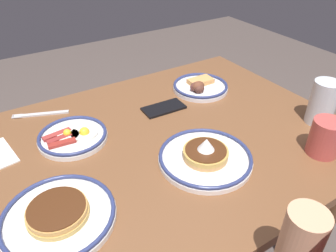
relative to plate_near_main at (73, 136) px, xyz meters
name	(u,v)px	position (x,y,z in m)	size (l,w,h in m)	color
dining_table	(152,173)	(-0.19, 0.14, -0.13)	(1.21, 0.84, 0.75)	brown
plate_near_main	(73,136)	(0.00, 0.00, 0.00)	(0.20, 0.20, 0.04)	white
plate_center_pancakes	(200,86)	(-0.51, -0.06, 0.00)	(0.21, 0.21, 0.05)	white
plate_far_companion	(205,156)	(-0.27, 0.28, 0.00)	(0.25, 0.25, 0.08)	white
plate_far_side	(59,215)	(0.12, 0.27, 0.00)	(0.25, 0.25, 0.04)	white
coffee_mug	(326,137)	(-0.57, 0.43, 0.04)	(0.12, 0.08, 0.10)	#BF4C47
drinking_glass	(322,105)	(-0.70, 0.32, 0.05)	(0.08, 0.08, 0.14)	silver
cell_phone	(164,108)	(-0.32, -0.01, -0.01)	(0.14, 0.07, 0.01)	black
fork_near	(40,114)	(0.05, -0.19, -0.01)	(0.17, 0.08, 0.01)	silver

